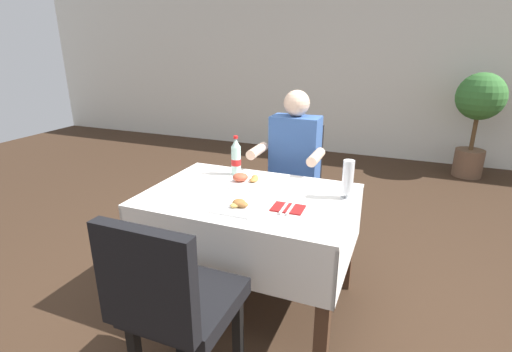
{
  "coord_description": "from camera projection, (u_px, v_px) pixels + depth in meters",
  "views": [
    {
      "loc": [
        0.78,
        -1.86,
        1.58
      ],
      "look_at": [
        -0.04,
        0.16,
        0.81
      ],
      "focal_mm": 26.71,
      "sensor_mm": 36.0,
      "label": 1
    }
  ],
  "objects": [
    {
      "name": "napkin_cutlery_set",
      "position": [
        288.0,
        208.0,
        2.04
      ],
      "size": [
        0.17,
        0.19,
        0.01
      ],
      "color": "maroon",
      "rests_on": "main_dining_table"
    },
    {
      "name": "ground_plane",
      "position": [
        253.0,
        305.0,
        2.43
      ],
      "size": [
        11.0,
        11.0,
        0.0
      ],
      "primitive_type": "plane",
      "color": "#382619"
    },
    {
      "name": "seated_diner_far",
      "position": [
        292.0,
        165.0,
        2.86
      ],
      "size": [
        0.5,
        0.46,
        1.26
      ],
      "color": "#282D42",
      "rests_on": "ground"
    },
    {
      "name": "cola_bottle_primary",
      "position": [
        236.0,
        158.0,
        2.54
      ],
      "size": [
        0.07,
        0.07,
        0.27
      ],
      "color": "silver",
      "rests_on": "main_dining_table"
    },
    {
      "name": "back_wall",
      "position": [
        359.0,
        49.0,
        5.3
      ],
      "size": [
        11.0,
        0.12,
        2.99
      ],
      "primitive_type": "cube",
      "color": "silver",
      "rests_on": "ground"
    },
    {
      "name": "chair_far_diner_seat",
      "position": [
        290.0,
        179.0,
        3.02
      ],
      "size": [
        0.44,
        0.5,
        0.97
      ],
      "color": "black",
      "rests_on": "ground"
    },
    {
      "name": "main_dining_table",
      "position": [
        250.0,
        219.0,
        2.3
      ],
      "size": [
        1.21,
        0.85,
        0.73
      ],
      "color": "white",
      "rests_on": "ground"
    },
    {
      "name": "plate_far_diner",
      "position": [
        247.0,
        181.0,
        2.41
      ],
      "size": [
        0.25,
        0.24,
        0.06
      ],
      "color": "white",
      "rests_on": "main_dining_table"
    },
    {
      "name": "chair_near_camera_side",
      "position": [
        174.0,
        301.0,
        1.59
      ],
      "size": [
        0.44,
        0.5,
        0.97
      ],
      "color": "black",
      "rests_on": "ground"
    },
    {
      "name": "potted_plant_corner",
      "position": [
        478.0,
        110.0,
        4.51
      ],
      "size": [
        0.55,
        0.55,
        1.26
      ],
      "color": "brown",
      "rests_on": "ground"
    },
    {
      "name": "beer_glass_left",
      "position": [
        348.0,
        179.0,
        2.14
      ],
      "size": [
        0.07,
        0.07,
        0.23
      ],
      "color": "white",
      "rests_on": "main_dining_table"
    },
    {
      "name": "plate_near_camera",
      "position": [
        239.0,
        206.0,
        2.05
      ],
      "size": [
        0.22,
        0.22,
        0.05
      ],
      "color": "white",
      "rests_on": "main_dining_table"
    }
  ]
}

